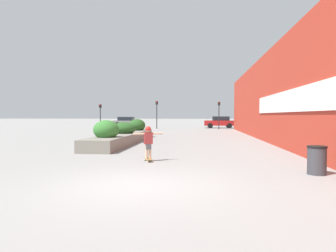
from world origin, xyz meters
The scene contains 11 objects.
ground_plane centered at (0.00, 0.00, 0.00)m, with size 300.00×300.00×0.00m, color gray.
building_wall_right centered at (5.92, 12.35, 2.84)m, with size 0.67×36.43×5.69m.
planter_box centered at (-3.20, 11.08, 0.49)m, with size 1.61×11.08×1.45m.
skateboard centered at (-0.40, 3.77, 0.07)m, with size 0.44×0.66×0.10m.
skateboarder centered at (-0.40, 3.77, 0.82)m, with size 1.04×0.52×1.19m.
trash_bin centered at (4.80, 1.88, 0.41)m, with size 0.54×0.54×0.82m.
car_leftmost centered at (-9.29, 36.14, 0.79)m, with size 4.01×1.91×1.49m.
car_center_left centered at (4.08, 33.82, 0.82)m, with size 4.06×1.94×1.57m.
traffic_light_left centered at (-4.05, 30.76, 2.40)m, with size 0.28×0.30×3.53m.
traffic_light_right centered at (3.76, 30.29, 2.32)m, with size 0.28×0.30×3.39m.
traffic_light_far_left centered at (-11.22, 30.01, 2.15)m, with size 0.28×0.30×3.12m.
Camera 1 is at (1.50, -7.00, 1.68)m, focal length 32.00 mm.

